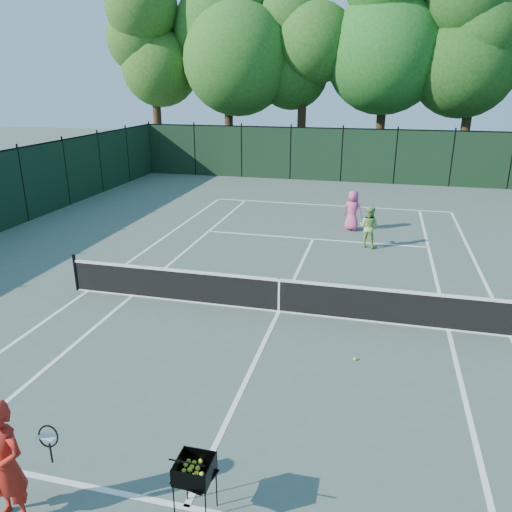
% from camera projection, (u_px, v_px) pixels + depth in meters
% --- Properties ---
extents(ground, '(90.00, 90.00, 0.00)m').
position_uv_depth(ground, '(279.00, 312.00, 12.78)').
color(ground, '#48584F').
rests_on(ground, ground).
extents(sideline_doubles_left, '(0.10, 23.77, 0.01)m').
position_uv_depth(sideline_doubles_left, '(88.00, 291.00, 14.03)').
color(sideline_doubles_left, white).
rests_on(sideline_doubles_left, ground).
extents(sideline_doubles_right, '(0.10, 23.77, 0.01)m').
position_uv_depth(sideline_doubles_right, '(511.00, 337.00, 11.52)').
color(sideline_doubles_right, white).
rests_on(sideline_doubles_right, ground).
extents(sideline_singles_left, '(0.10, 23.77, 0.01)m').
position_uv_depth(sideline_singles_left, '(132.00, 296.00, 13.72)').
color(sideline_singles_left, white).
rests_on(sideline_singles_left, ground).
extents(sideline_singles_right, '(0.10, 23.77, 0.01)m').
position_uv_depth(sideline_singles_right, '(448.00, 330.00, 11.83)').
color(sideline_singles_right, white).
rests_on(sideline_singles_right, ground).
extents(baseline_far, '(10.97, 0.10, 0.01)m').
position_uv_depth(baseline_far, '(329.00, 205.00, 23.65)').
color(baseline_far, white).
rests_on(baseline_far, ground).
extents(service_line_near, '(8.23, 0.10, 0.01)m').
position_uv_depth(service_line_near, '(186.00, 507.00, 6.92)').
color(service_line_near, white).
rests_on(service_line_near, ground).
extents(service_line_far, '(8.23, 0.10, 0.01)m').
position_uv_depth(service_line_far, '(313.00, 239.00, 18.63)').
color(service_line_far, white).
rests_on(service_line_far, ground).
extents(center_service_line, '(0.10, 12.80, 0.01)m').
position_uv_depth(center_service_line, '(279.00, 312.00, 12.78)').
color(center_service_line, white).
rests_on(center_service_line, ground).
extents(tennis_net, '(11.69, 0.09, 1.06)m').
position_uv_depth(tennis_net, '(279.00, 295.00, 12.62)').
color(tennis_net, black).
rests_on(tennis_net, ground).
extents(fence_far, '(24.00, 0.05, 3.00)m').
position_uv_depth(fence_far, '(342.00, 156.00, 28.74)').
color(fence_far, black).
rests_on(fence_far, ground).
extents(tree_0, '(6.40, 6.40, 13.14)m').
position_uv_depth(tree_0, '(152.00, 39.00, 32.71)').
color(tree_0, black).
rests_on(tree_0, ground).
extents(tree_1, '(6.80, 6.80, 13.98)m').
position_uv_depth(tree_1, '(227.00, 29.00, 31.84)').
color(tree_1, black).
rests_on(tree_1, ground).
extents(tree_2, '(6.00, 6.00, 12.40)m').
position_uv_depth(tree_2, '(304.00, 44.00, 30.84)').
color(tree_2, black).
rests_on(tree_2, ground).
extents(tree_3, '(7.00, 7.00, 14.45)m').
position_uv_depth(tree_3, '(389.00, 20.00, 29.72)').
color(tree_3, black).
rests_on(tree_3, ground).
extents(tree_4, '(6.20, 6.20, 12.97)m').
position_uv_depth(tree_4, '(478.00, 33.00, 28.23)').
color(tree_4, black).
rests_on(tree_4, ground).
extents(coach, '(1.01, 0.59, 1.79)m').
position_uv_depth(coach, '(5.00, 464.00, 6.47)').
color(coach, '#A31B12').
rests_on(coach, ground).
extents(player_pink, '(0.90, 0.73, 1.58)m').
position_uv_depth(player_pink, '(353.00, 211.00, 19.50)').
color(player_pink, '#CE4984').
rests_on(player_pink, ground).
extents(player_green, '(0.86, 0.77, 1.47)m').
position_uv_depth(player_green, '(369.00, 227.00, 17.53)').
color(player_green, '#8CB85C').
rests_on(player_green, ground).
extents(ball_hopper, '(0.56, 0.56, 0.92)m').
position_uv_depth(ball_hopper, '(194.00, 470.00, 6.55)').
color(ball_hopper, black).
rests_on(ball_hopper, ground).
extents(loose_ball_midcourt, '(0.07, 0.07, 0.07)m').
position_uv_depth(loose_ball_midcourt, '(355.00, 359.00, 10.55)').
color(loose_ball_midcourt, yellow).
rests_on(loose_ball_midcourt, ground).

